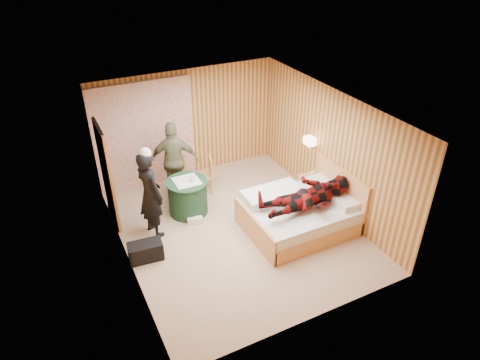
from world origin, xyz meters
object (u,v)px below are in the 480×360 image
nightstand (314,190)px  chair_far (177,175)px  wall_lamp (310,141)px  chair_near (207,172)px  round_table (188,196)px  man_at_table (174,161)px  bed (299,214)px  woman_standing (150,194)px  man_on_bed (309,190)px  duffel_bag (146,251)px

nightstand → chair_far: (-2.49, 1.53, 0.23)m
wall_lamp → chair_near: size_ratio=0.31×
nightstand → round_table: 2.65m
chair_near → man_at_table: bearing=-85.6°
chair_far → chair_near: bearing=2.7°
wall_lamp → bed: wall_lamp is taller
bed → man_at_table: 2.82m
man_at_table → chair_far: bearing=133.5°
bed → chair_near: bearing=118.3°
woman_standing → man_on_bed: 2.92m
chair_near → man_at_table: (-0.66, 0.13, 0.38)m
duffel_bag → man_on_bed: (2.96, -0.64, 0.80)m
woman_standing → man_at_table: (0.83, 1.05, -0.01)m
bed → woman_standing: woman_standing is taller
wall_lamp → round_table: size_ratio=0.31×
wall_lamp → man_at_table: 2.85m
wall_lamp → woman_standing: size_ratio=0.15×
chair_near → man_on_bed: (1.11, -2.24, 0.48)m
bed → chair_near: (-1.09, 2.01, 0.17)m
wall_lamp → bed: 1.57m
bed → duffel_bag: bed is taller
bed → round_table: size_ratio=2.36×
duffel_bag → man_on_bed: bearing=-6.6°
chair_near → woman_standing: 1.80m
round_table → chair_far: bearing=88.7°
bed → man_on_bed: (0.02, -0.23, 0.66)m
bed → duffel_bag: size_ratio=3.33×
wall_lamp → woman_standing: (-3.38, 0.16, -0.43)m
bed → man_on_bed: size_ratio=1.13×
wall_lamp → bed: bearing=-130.7°
man_on_bed → chair_near: bearing=116.4°
chair_near → woman_standing: (-1.49, -0.92, 0.39)m
woman_standing → nightstand: bearing=-115.7°
duffel_bag → woman_standing: woman_standing is taller
nightstand → duffel_bag: bearing=-177.5°
chair_near → man_at_table: man_at_table is taller
duffel_bag → chair_near: bearing=46.4°
chair_near → man_at_table: 0.77m
nightstand → man_on_bed: man_on_bed is taller
bed → chair_far: bearing=129.4°
nightstand → chair_far: 2.93m
wall_lamp → duffel_bag: size_ratio=0.43×
chair_far → duffel_bag: bearing=-114.5°
wall_lamp → man_at_table: size_ratio=0.15×
round_table → wall_lamp: bearing=-11.4°
round_table → man_on_bed: size_ratio=0.48×
wall_lamp → woman_standing: bearing=177.2°
nightstand → chair_near: 2.34m
duffel_bag → wall_lamp: bearing=13.4°
nightstand → chair_far: chair_far is taller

